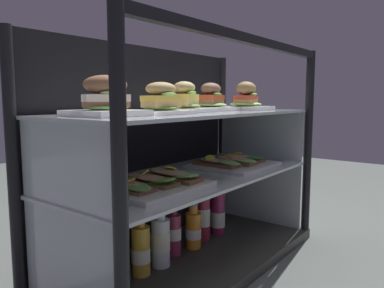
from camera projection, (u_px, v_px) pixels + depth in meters
name	position (u px, v px, depth m)	size (l,w,h in m)	color
ground_plane	(192.00, 269.00, 1.49)	(6.00, 6.00, 0.02)	#555D58
case_base_deck	(192.00, 261.00, 1.49)	(1.19, 0.51, 0.04)	#32322E
case_frame	(168.00, 144.00, 1.51)	(1.19, 0.51, 0.88)	black
riser_lower_tier	(192.00, 217.00, 1.47)	(1.11, 0.44, 0.31)	silver
shelf_lower_glass	(192.00, 177.00, 1.45)	(1.13, 0.46, 0.01)	silver
riser_upper_tier	(192.00, 145.00, 1.43)	(1.11, 0.44, 0.23)	silver
shelf_upper_glass	(192.00, 114.00, 1.42)	(1.13, 0.46, 0.01)	silver
plated_roll_sandwich_far_right	(106.00, 101.00, 1.10)	(0.20, 0.20, 0.12)	white
plated_roll_sandwich_left_of_center	(161.00, 101.00, 1.25)	(0.18, 0.18, 0.11)	white
plated_roll_sandwich_far_left	(185.00, 101.00, 1.43)	(0.19, 0.19, 0.12)	white
plated_roll_sandwich_right_of_center	(211.00, 100.00, 1.60)	(0.18, 0.18, 0.12)	white
plated_roll_sandwich_mid_right	(246.00, 99.00, 1.72)	(0.20, 0.20, 0.13)	white
open_sandwich_tray_center	(151.00, 183.00, 1.22)	(0.34, 0.30, 0.07)	white
open_sandwich_tray_left_of_center	(233.00, 162.00, 1.63)	(0.34, 0.30, 0.06)	white
juice_bottle_front_left_end	(91.00, 268.00, 1.14)	(0.07, 0.07, 0.26)	orange
juice_bottle_back_right	(117.00, 261.00, 1.24)	(0.07, 0.07, 0.21)	gold
juice_bottle_front_middle	(141.00, 250.00, 1.31)	(0.07, 0.07, 0.22)	gold
juice_bottle_front_second	(161.00, 241.00, 1.38)	(0.07, 0.07, 0.22)	white
juice_bottle_back_center	(174.00, 233.00, 1.48)	(0.06, 0.06, 0.21)	#952C4A
juice_bottle_tucked_behind	(193.00, 229.00, 1.56)	(0.07, 0.07, 0.20)	orange
juice_bottle_front_right_end	(203.00, 217.00, 1.65)	(0.06, 0.06, 0.24)	maroon
juice_bottle_back_left	(218.00, 214.00, 1.73)	(0.06, 0.06, 0.24)	#901D49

